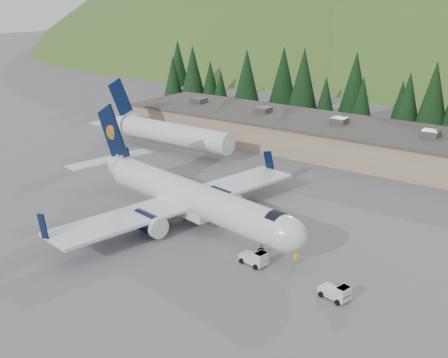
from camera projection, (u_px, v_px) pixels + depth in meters
ground at (193, 224)px, 65.80m from camera, size 600.00×600.00×0.00m
airliner at (187, 197)px, 65.51m from camera, size 36.07×34.02×11.99m
second_airliner at (163, 131)px, 95.58m from camera, size 27.50×11.00×10.05m
baggage_tug_a at (256, 258)px, 55.88m from camera, size 3.04×2.07×1.53m
baggage_tug_b at (337, 293)px, 49.59m from camera, size 2.99×2.14×1.47m
terminal_building at (311, 134)px, 96.69m from camera, size 71.00×17.00×6.10m
ramp_worker at (295, 256)px, 56.06m from camera, size 0.68×0.53×1.67m
tree_line at (364, 88)px, 112.50m from camera, size 113.71×18.74×14.17m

